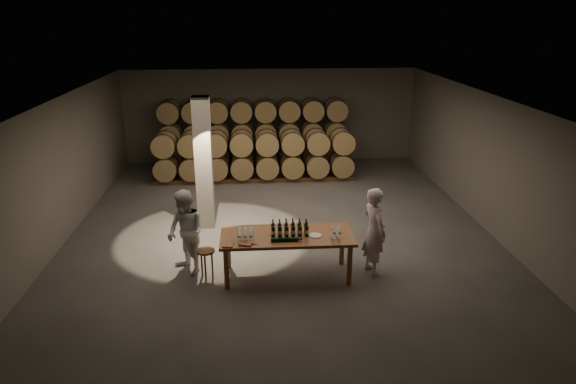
{
  "coord_description": "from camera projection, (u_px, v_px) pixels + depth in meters",
  "views": [
    {
      "loc": [
        -0.64,
        -11.66,
        5.03
      ],
      "look_at": [
        0.16,
        -0.56,
        1.1
      ],
      "focal_mm": 32.0,
      "sensor_mm": 36.0,
      "label": 1
    }
  ],
  "objects": [
    {
      "name": "tasting_table",
      "position": [
        287.0,
        240.0,
        10.07
      ],
      "size": [
        2.6,
        1.1,
        0.9
      ],
      "color": "brown",
      "rests_on": "ground"
    },
    {
      "name": "lying_bottles",
      "position": [
        285.0,
        239.0,
        9.73
      ],
      "size": [
        0.61,
        0.08,
        0.08
      ],
      "color": "black",
      "rests_on": "tasting_table"
    },
    {
      "name": "glass_cluster_right",
      "position": [
        336.0,
        231.0,
        9.94
      ],
      "size": [
        0.19,
        0.3,
        0.16
      ],
      "color": "silver",
      "rests_on": "tasting_table"
    },
    {
      "name": "pen",
      "position": [
        254.0,
        244.0,
        9.61
      ],
      "size": [
        0.15,
        0.05,
        0.01
      ],
      "primitive_type": "cylinder",
      "rotation": [
        0.0,
        1.57,
        -0.24
      ],
      "color": "black",
      "rests_on": "tasting_table"
    },
    {
      "name": "person_man",
      "position": [
        374.0,
        231.0,
        10.19
      ],
      "size": [
        0.62,
        0.76,
        1.81
      ],
      "primitive_type": "imported",
      "rotation": [
        0.0,
        0.0,
        1.88
      ],
      "color": "silver",
      "rests_on": "ground"
    },
    {
      "name": "notebook_near",
      "position": [
        246.0,
        244.0,
        9.61
      ],
      "size": [
        0.28,
        0.25,
        0.03
      ],
      "primitive_type": "cube",
      "rotation": [
        0.0,
        0.0,
        -0.33
      ],
      "color": "#945A36",
      "rests_on": "tasting_table"
    },
    {
      "name": "plate",
      "position": [
        315.0,
        235.0,
        9.99
      ],
      "size": [
        0.25,
        0.25,
        0.01
      ],
      "primitive_type": "cylinder",
      "color": "white",
      "rests_on": "tasting_table"
    },
    {
      "name": "barrel_stack_front",
      "position": [
        255.0,
        154.0,
        15.95
      ],
      "size": [
        6.26,
        0.95,
        1.57
      ],
      "color": "brown",
      "rests_on": "ground"
    },
    {
      "name": "barrel_stack_back",
      "position": [
        254.0,
        133.0,
        17.14
      ],
      "size": [
        6.26,
        0.95,
        2.31
      ],
      "color": "brown",
      "rests_on": "ground"
    },
    {
      "name": "room",
      "position": [
        204.0,
        164.0,
        12.22
      ],
      "size": [
        12.0,
        12.0,
        12.0
      ],
      "color": "#4E4B49",
      "rests_on": "ground"
    },
    {
      "name": "notebook_corner",
      "position": [
        228.0,
        244.0,
        9.59
      ],
      "size": [
        0.22,
        0.27,
        0.02
      ],
      "primitive_type": "cube",
      "rotation": [
        0.0,
        0.0,
        -0.09
      ],
      "color": "#945A36",
      "rests_on": "tasting_table"
    },
    {
      "name": "stool",
      "position": [
        206.0,
        255.0,
        10.1
      ],
      "size": [
        0.36,
        0.36,
        0.6
      ],
      "rotation": [
        0.0,
        0.0,
        -0.1
      ],
      "color": "brown",
      "rests_on": "ground"
    },
    {
      "name": "bottle_cluster",
      "position": [
        290.0,
        230.0,
        9.99
      ],
      "size": [
        0.73,
        0.23,
        0.32
      ],
      "color": "black",
      "rests_on": "tasting_table"
    },
    {
      "name": "glass_cluster_left",
      "position": [
        245.0,
        233.0,
        9.84
      ],
      "size": [
        0.3,
        0.41,
        0.16
      ],
      "color": "silver",
      "rests_on": "tasting_table"
    },
    {
      "name": "person_woman",
      "position": [
        186.0,
        233.0,
        10.19
      ],
      "size": [
        1.04,
        1.08,
        1.75
      ],
      "primitive_type": "imported",
      "rotation": [
        0.0,
        0.0,
        -0.93
      ],
      "color": "silver",
      "rests_on": "ground"
    }
  ]
}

